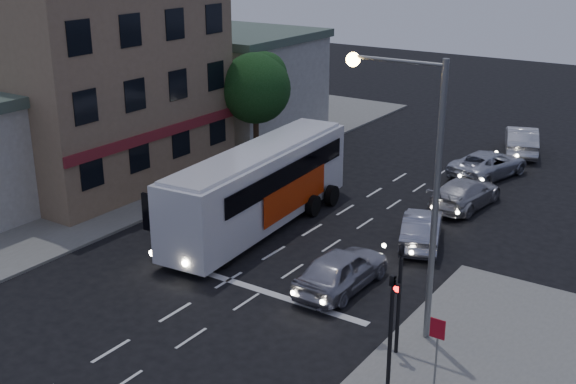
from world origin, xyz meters
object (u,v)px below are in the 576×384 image
Objects in this scene: street_tree at (255,85)px; car_sedan_c at (488,164)px; car_sedan_b at (465,193)px; traffic_signal_main at (399,286)px; tour_bus at (260,185)px; car_suv at (342,269)px; car_sedan_a at (422,229)px; regulatory_sign at (437,341)px; traffic_signal_side at (391,320)px; car_extra at (521,140)px; streetlight at (418,168)px.

car_sedan_c is at bearing 21.49° from street_tree.
traffic_signal_main reaches higher than car_sedan_b.
street_tree is (-15.81, 14.25, 2.08)m from traffic_signal_main.
tour_bus is at bearing -52.86° from street_tree.
traffic_signal_main reaches higher than car_sedan_c.
car_suv reaches higher than car_sedan_b.
car_sedan_a is 1.99× the size of regulatory_sign.
traffic_signal_side reaches higher than car_suv.
tour_bus reaches higher than car_sedan_a.
car_sedan_b is 14.23m from traffic_signal_main.
car_extra is at bearing 39.60° from street_tree.
car_suv is 6.79m from regulatory_sign.
tour_bus is at bearing 52.11° from car_extra.
traffic_signal_main is (2.90, -8.46, 1.70)m from car_sedan_a.
streetlight is (3.44, -1.60, 4.94)m from car_suv.
car_sedan_b is 10.61m from car_extra.
tour_bus is 1.96× the size of street_tree.
traffic_signal_side is (3.72, -15.78, 1.71)m from car_sedan_b.
street_tree reaches higher than car_sedan_c.
traffic_signal_side is at bearing 116.12° from car_sedan_c.
street_tree is at bearing 137.97° from traffic_signal_main.
tour_bus reaches higher than regulatory_sign.
car_sedan_a is 9.10m from traffic_signal_main.
car_sedan_b is 1.19× the size of traffic_signal_side.
tour_bus reaches higher than car_extra.
traffic_signal_main is 0.66× the size of street_tree.
tour_bus is 2.97× the size of traffic_signal_side.
car_extra is (0.15, 21.37, 0.05)m from car_suv.
car_suv reaches higher than car_sedan_c.
streetlight reaches higher than traffic_signal_side.
car_suv is 6.23m from streetlight.
tour_bus is 1.35× the size of streetlight.
street_tree reaches higher than traffic_signal_main.
car_sedan_a is (0.79, 5.44, -0.07)m from car_suv.
traffic_signal_side is at bearing 132.65° from car_suv.
car_extra is 25.95m from regulatory_sign.
car_sedan_a is 10.59m from car_sedan_c.
tour_bus is 2.39× the size of car_sedan_c.
tour_bus reaches higher than car_suv.
traffic_signal_main is at bearing 142.05° from car_suv.
tour_bus is 11.28m from streetlight.
car_sedan_b is (6.73, 7.56, -1.28)m from tour_bus.
streetlight is at bearing 128.75° from regulatory_sign.
car_extra is 1.24× the size of traffic_signal_side.
car_sedan_a is 11.17m from traffic_signal_side.
traffic_signal_main is 1.00× the size of traffic_signal_side.
car_suv is at bearing -42.82° from street_tree.
car_sedan_a is at bearing 96.30° from car_sedan_b.
car_sedan_a reaches higher than car_sedan_c.
tour_bus is at bearing 153.07° from streetlight.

